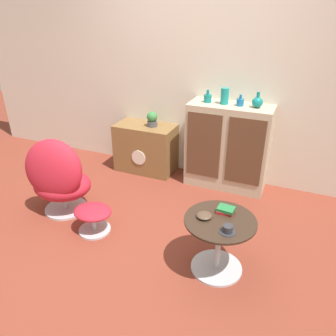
{
  "coord_description": "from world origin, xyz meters",
  "views": [
    {
      "loc": [
        1.18,
        -2.1,
        1.98
      ],
      "look_at": [
        0.07,
        0.51,
        0.55
      ],
      "focal_mm": 35.0,
      "sensor_mm": 36.0,
      "label": 1
    }
  ],
  "objects_px": {
    "teacup": "(228,230)",
    "vase_inner_right": "(240,102)",
    "sideboard": "(227,147)",
    "potted_plant": "(152,119)",
    "vase_leftmost": "(208,98)",
    "egg_chair": "(58,178)",
    "bowl": "(204,215)",
    "book_stack": "(225,210)",
    "vase_inner_left": "(225,96)",
    "vase_rightmost": "(257,102)",
    "coffee_table": "(219,240)",
    "ottoman": "(93,215)",
    "tv_console": "(146,148)"
  },
  "relations": [
    {
      "from": "bowl",
      "to": "tv_console",
      "type": "bearing_deg",
      "value": 130.5
    },
    {
      "from": "coffee_table",
      "to": "teacup",
      "type": "height_order",
      "value": "teacup"
    },
    {
      "from": "tv_console",
      "to": "vase_inner_right",
      "type": "bearing_deg",
      "value": 0.64
    },
    {
      "from": "coffee_table",
      "to": "potted_plant",
      "type": "distance_m",
      "value": 1.93
    },
    {
      "from": "tv_console",
      "to": "egg_chair",
      "type": "height_order",
      "value": "egg_chair"
    },
    {
      "from": "egg_chair",
      "to": "tv_console",
      "type": "bearing_deg",
      "value": 73.77
    },
    {
      "from": "vase_leftmost",
      "to": "vase_inner_right",
      "type": "distance_m",
      "value": 0.36
    },
    {
      "from": "vase_inner_left",
      "to": "coffee_table",
      "type": "bearing_deg",
      "value": -75.32
    },
    {
      "from": "vase_inner_left",
      "to": "vase_rightmost",
      "type": "bearing_deg",
      "value": 0.0
    },
    {
      "from": "ottoman",
      "to": "bowl",
      "type": "distance_m",
      "value": 1.15
    },
    {
      "from": "teacup",
      "to": "vase_inner_right",
      "type": "bearing_deg",
      "value": 100.45
    },
    {
      "from": "vase_leftmost",
      "to": "teacup",
      "type": "bearing_deg",
      "value": -67.32
    },
    {
      "from": "vase_inner_left",
      "to": "bowl",
      "type": "bearing_deg",
      "value": -80.23
    },
    {
      "from": "tv_console",
      "to": "ottoman",
      "type": "relative_size",
      "value": 2.04
    },
    {
      "from": "tv_console",
      "to": "vase_inner_right",
      "type": "distance_m",
      "value": 1.36
    },
    {
      "from": "vase_rightmost",
      "to": "tv_console",
      "type": "bearing_deg",
      "value": -179.44
    },
    {
      "from": "tv_console",
      "to": "vase_inner_left",
      "type": "distance_m",
      "value": 1.24
    },
    {
      "from": "egg_chair",
      "to": "teacup",
      "type": "relative_size",
      "value": 7.16
    },
    {
      "from": "egg_chair",
      "to": "coffee_table",
      "type": "bearing_deg",
      "value": -5.77
    },
    {
      "from": "vase_leftmost",
      "to": "potted_plant",
      "type": "relative_size",
      "value": 0.74
    },
    {
      "from": "potted_plant",
      "to": "coffee_table",
      "type": "bearing_deg",
      "value": -48.57
    },
    {
      "from": "sideboard",
      "to": "coffee_table",
      "type": "bearing_deg",
      "value": -78.34
    },
    {
      "from": "vase_inner_left",
      "to": "potted_plant",
      "type": "height_order",
      "value": "vase_inner_left"
    },
    {
      "from": "bowl",
      "to": "vase_inner_left",
      "type": "bearing_deg",
      "value": 99.77
    },
    {
      "from": "vase_rightmost",
      "to": "bowl",
      "type": "relative_size",
      "value": 1.38
    },
    {
      "from": "potted_plant",
      "to": "vase_leftmost",
      "type": "bearing_deg",
      "value": 1.04
    },
    {
      "from": "vase_leftmost",
      "to": "vase_rightmost",
      "type": "height_order",
      "value": "vase_rightmost"
    },
    {
      "from": "teacup",
      "to": "vase_rightmost",
      "type": "bearing_deg",
      "value": 93.92
    },
    {
      "from": "sideboard",
      "to": "vase_inner_left",
      "type": "xyz_separation_m",
      "value": [
        -0.08,
        0.0,
        0.58
      ]
    },
    {
      "from": "tv_console",
      "to": "ottoman",
      "type": "xyz_separation_m",
      "value": [
        0.12,
        -1.38,
        -0.12
      ]
    },
    {
      "from": "vase_inner_right",
      "to": "vase_leftmost",
      "type": "bearing_deg",
      "value": 180.0
    },
    {
      "from": "vase_rightmost",
      "to": "vase_inner_right",
      "type": "bearing_deg",
      "value": 180.0
    },
    {
      "from": "egg_chair",
      "to": "vase_leftmost",
      "type": "distance_m",
      "value": 1.81
    },
    {
      "from": "vase_rightmost",
      "to": "teacup",
      "type": "relative_size",
      "value": 1.4
    },
    {
      "from": "egg_chair",
      "to": "bowl",
      "type": "height_order",
      "value": "egg_chair"
    },
    {
      "from": "sideboard",
      "to": "book_stack",
      "type": "relative_size",
      "value": 6.88
    },
    {
      "from": "tv_console",
      "to": "egg_chair",
      "type": "relative_size",
      "value": 0.88
    },
    {
      "from": "vase_rightmost",
      "to": "vase_leftmost",
      "type": "bearing_deg",
      "value": 180.0
    },
    {
      "from": "teacup",
      "to": "bowl",
      "type": "xyz_separation_m",
      "value": [
        -0.21,
        0.11,
        -0.01
      ]
    },
    {
      "from": "vase_leftmost",
      "to": "vase_inner_right",
      "type": "relative_size",
      "value": 1.13
    },
    {
      "from": "egg_chair",
      "to": "potted_plant",
      "type": "relative_size",
      "value": 4.57
    },
    {
      "from": "sideboard",
      "to": "potted_plant",
      "type": "bearing_deg",
      "value": -179.48
    },
    {
      "from": "ottoman",
      "to": "potted_plant",
      "type": "height_order",
      "value": "potted_plant"
    },
    {
      "from": "book_stack",
      "to": "vase_inner_left",
      "type": "bearing_deg",
      "value": 106.25
    },
    {
      "from": "vase_inner_right",
      "to": "potted_plant",
      "type": "xyz_separation_m",
      "value": [
        -1.05,
        -0.01,
        -0.32
      ]
    },
    {
      "from": "sideboard",
      "to": "coffee_table",
      "type": "height_order",
      "value": "sideboard"
    },
    {
      "from": "ottoman",
      "to": "potted_plant",
      "type": "relative_size",
      "value": 1.98
    },
    {
      "from": "coffee_table",
      "to": "vase_leftmost",
      "type": "bearing_deg",
      "value": 111.57
    },
    {
      "from": "egg_chair",
      "to": "potted_plant",
      "type": "bearing_deg",
      "value": 69.62
    },
    {
      "from": "potted_plant",
      "to": "teacup",
      "type": "height_order",
      "value": "potted_plant"
    }
  ]
}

